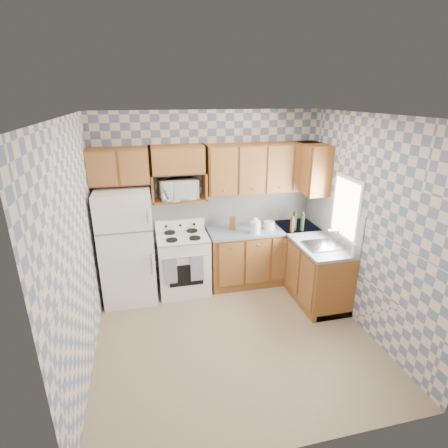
{
  "coord_description": "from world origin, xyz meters",
  "views": [
    {
      "loc": [
        -0.97,
        -3.57,
        2.9
      ],
      "look_at": [
        0.05,
        0.75,
        1.25
      ],
      "focal_mm": 28.0,
      "sensor_mm": 36.0,
      "label": 1
    }
  ],
  "objects": [
    {
      "name": "upper_cabinets_back",
      "position": [
        0.82,
        1.44,
        1.85
      ],
      "size": [
        1.75,
        0.33,
        0.74
      ],
      "primitive_type": "cube",
      "color": "brown",
      "rests_on": "back_wall"
    },
    {
      "name": "sink",
      "position": [
        1.4,
        0.45,
        0.93
      ],
      "size": [
        0.48,
        0.4,
        0.03
      ],
      "primitive_type": "cube",
      "color": "#B7B7BC",
      "rests_on": "countertop_right"
    },
    {
      "name": "base_cabinets_right",
      "position": [
        1.4,
        0.8,
        0.44
      ],
      "size": [
        0.6,
        1.6,
        0.88
      ],
      "primitive_type": "cube",
      "color": "brown",
      "rests_on": "floor"
    },
    {
      "name": "back_wall",
      "position": [
        0.0,
        1.6,
        1.35
      ],
      "size": [
        3.4,
        0.02,
        2.7
      ],
      "primitive_type": "cube",
      "color": "slate",
      "rests_on": "ground"
    },
    {
      "name": "upper_cabinets_right",
      "position": [
        1.53,
        1.25,
        1.85
      ],
      "size": [
        0.33,
        0.7,
        0.74
      ],
      "primitive_type": "cube",
      "color": "brown",
      "rests_on": "right_wall"
    },
    {
      "name": "microwave_shelf",
      "position": [
        -0.47,
        1.44,
        1.44
      ],
      "size": [
        0.8,
        0.33,
        0.03
      ],
      "primitive_type": "cube",
      "color": "brown",
      "rests_on": "back_wall"
    },
    {
      "name": "refrigerator",
      "position": [
        -1.27,
        1.25,
        0.84
      ],
      "size": [
        0.75,
        0.7,
        1.68
      ],
      "primitive_type": "cube",
      "color": "white",
      "rests_on": "floor"
    },
    {
      "name": "floor",
      "position": [
        0.0,
        0.0,
        0.0
      ],
      "size": [
        3.4,
        3.4,
        0.0
      ],
      "primitive_type": "plane",
      "color": "#867252",
      "rests_on": "ground"
    },
    {
      "name": "microwave",
      "position": [
        -0.49,
        1.42,
        1.6
      ],
      "size": [
        0.59,
        0.46,
        0.29
      ],
      "primitive_type": "imported",
      "rotation": [
        0.0,
        0.0,
        0.2
      ],
      "color": "white",
      "rests_on": "microwave_shelf"
    },
    {
      "name": "backsplash_right",
      "position": [
        1.69,
        0.8,
        1.2
      ],
      "size": [
        0.02,
        1.6,
        0.56
      ],
      "primitive_type": "cube",
      "color": "silver",
      "rests_on": "right_wall"
    },
    {
      "name": "countertop_right",
      "position": [
        1.4,
        0.8,
        0.9
      ],
      "size": [
        0.63,
        1.6,
        0.04
      ],
      "primitive_type": "cube",
      "color": "slate",
      "rests_on": "base_cabinets_right"
    },
    {
      "name": "base_cabinets_back",
      "position": [
        0.82,
        1.3,
        0.44
      ],
      "size": [
        1.75,
        0.6,
        0.88
      ],
      "primitive_type": "cube",
      "color": "brown",
      "rests_on": "floor"
    },
    {
      "name": "bottle_1",
      "position": [
        1.36,
        1.05,
        1.05
      ],
      "size": [
        0.06,
        0.06,
        0.27
      ],
      "primitive_type": "cylinder",
      "color": "black",
      "rests_on": "countertop_back"
    },
    {
      "name": "backguard",
      "position": [
        -0.47,
        1.55,
        1.0
      ],
      "size": [
        0.76,
        0.08,
        0.17
      ],
      "primitive_type": "cube",
      "color": "white",
      "rests_on": "cooktop"
    },
    {
      "name": "dish_towel_left",
      "position": [
        -0.7,
        0.93,
        0.53
      ],
      "size": [
        0.19,
        0.02,
        0.4
      ],
      "primitive_type": "cube",
      "color": "navy",
      "rests_on": "stove_body"
    },
    {
      "name": "electric_kettle",
      "position": [
        0.62,
        1.11,
        1.02
      ],
      "size": [
        0.16,
        0.16,
        0.2
      ],
      "primitive_type": "cylinder",
      "color": "white",
      "rests_on": "countertop_back"
    },
    {
      "name": "bottle_3",
      "position": [
        1.19,
        1.04,
        1.04
      ],
      "size": [
        0.06,
        0.06,
        0.23
      ],
      "primitive_type": "cylinder",
      "color": "#502A13",
      "rests_on": "countertop_back"
    },
    {
      "name": "upper_cabinets_fridge",
      "position": [
        -1.29,
        1.44,
        1.97
      ],
      "size": [
        0.82,
        0.33,
        0.5
      ],
      "primitive_type": "cube",
      "color": "brown",
      "rests_on": "back_wall"
    },
    {
      "name": "backsplash_back",
      "position": [
        0.4,
        1.59,
        1.2
      ],
      "size": [
        2.6,
        0.02,
        0.56
      ],
      "primitive_type": "cube",
      "color": "silver",
      "rests_on": "back_wall"
    },
    {
      "name": "soap_bottle",
      "position": [
        1.62,
        0.05,
        1.01
      ],
      "size": [
        0.06,
        0.06,
        0.17
      ],
      "primitive_type": "cylinder",
      "color": "silver",
      "rests_on": "countertop_right"
    },
    {
      "name": "bottle_0",
      "position": [
        1.26,
        1.11,
        1.06
      ],
      "size": [
        0.06,
        0.06,
        0.29
      ],
      "primitive_type": "cylinder",
      "color": "black",
      "rests_on": "countertop_back"
    },
    {
      "name": "knife_block",
      "position": [
        0.34,
        1.36,
        1.02
      ],
      "size": [
        0.12,
        0.12,
        0.2
      ],
      "primitive_type": "cube",
      "rotation": [
        0.0,
        0.0,
        -0.43
      ],
      "color": "brown",
      "rests_on": "countertop_back"
    },
    {
      "name": "bottle_2",
      "position": [
        1.41,
        1.15,
        1.04
      ],
      "size": [
        0.06,
        0.06,
        0.25
      ],
      "primitive_type": "cylinder",
      "color": "#502A13",
      "rests_on": "countertop_back"
    },
    {
      "name": "food_containers",
      "position": [
        0.89,
        1.24,
        0.98
      ],
      "size": [
        0.18,
        0.18,
        0.12
      ],
      "primitive_type": null,
      "color": "silver",
      "rests_on": "countertop_back"
    },
    {
      "name": "window",
      "position": [
        1.69,
        0.45,
        1.45
      ],
      "size": [
        0.02,
        0.66,
        0.86
      ],
      "primitive_type": "cube",
      "color": "white",
      "rests_on": "right_wall"
    },
    {
      "name": "right_wall",
      "position": [
        1.7,
        0.0,
        1.35
      ],
      "size": [
        0.02,
        3.2,
        2.7
      ],
      "primitive_type": "cube",
      "color": "slate",
      "rests_on": "ground"
    },
    {
      "name": "stove_body",
      "position": [
        -0.47,
        1.28,
        0.45
      ],
      "size": [
        0.76,
        0.65,
        0.9
      ],
      "primitive_type": "cube",
      "color": "white",
      "rests_on": "floor"
    },
    {
      "name": "dish_towel_right",
      "position": [
        -0.31,
        0.93,
        0.53
      ],
      "size": [
        0.19,
        0.02,
        0.4
      ],
      "primitive_type": "cube",
      "color": "navy",
      "rests_on": "stove_body"
    },
    {
      "name": "countertop_back",
      "position": [
        0.82,
        1.3,
        0.9
      ],
      "size": [
        1.77,
        0.63,
        0.04
      ],
      "primitive_type": "cube",
      "color": "slate",
      "rests_on": "base_cabinets_back"
    },
    {
      "name": "cooktop",
      "position": [
        -0.47,
        1.28,
        0.91
      ],
      "size": [
        0.76,
        0.65,
        0.02
      ],
      "primitive_type": "cube",
      "color": "silver",
      "rests_on": "stove_body"
    }
  ]
}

